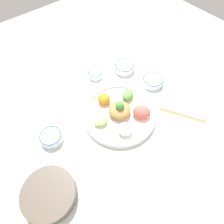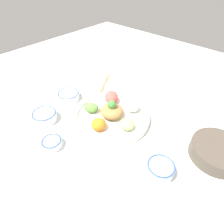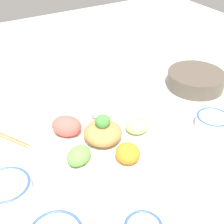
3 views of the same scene
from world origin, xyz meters
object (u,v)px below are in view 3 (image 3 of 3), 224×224
Objects in this scene: side_serving_bowl at (196,79)px; sauce_bowl_red at (213,121)px; salad_platter at (102,138)px; rice_bowl_plain at (7,189)px.

sauce_bowl_red is at bearing -120.75° from side_serving_bowl.
salad_platter is 1.76× the size of side_serving_bowl.
rice_bowl_plain is at bearing -168.05° from side_serving_bowl.
salad_platter is 0.29m from rice_bowl_plain.
side_serving_bowl is (0.75, 0.16, 0.01)m from rice_bowl_plain.
side_serving_bowl reaches higher than rice_bowl_plain.
salad_platter reaches higher than rice_bowl_plain.
sauce_bowl_red is 0.88× the size of rice_bowl_plain.
side_serving_bowl is at bearing 59.25° from sauce_bowl_red.
rice_bowl_plain is at bearing -170.91° from salad_platter.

